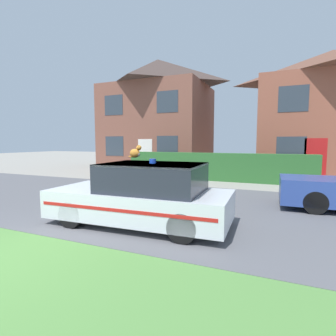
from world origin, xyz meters
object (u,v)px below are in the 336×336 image
Objects in this scene: police_car at (143,195)px; cat at (136,152)px; house_left at (158,114)px; house_right at (330,112)px.

police_car is 1.04m from cat.
house_left reaches higher than cat.
police_car is 0.54× the size of house_left.
house_left is (-5.42, 12.38, 3.29)m from police_car.
cat is (-0.30, 0.20, 0.97)m from police_car.
police_car is 13.91m from house_left.
house_left is at bearing 102.56° from cat.
house_left is 0.99× the size of house_right.
cat is 13.42m from house_left.
house_right is at bearing 0.88° from house_left.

